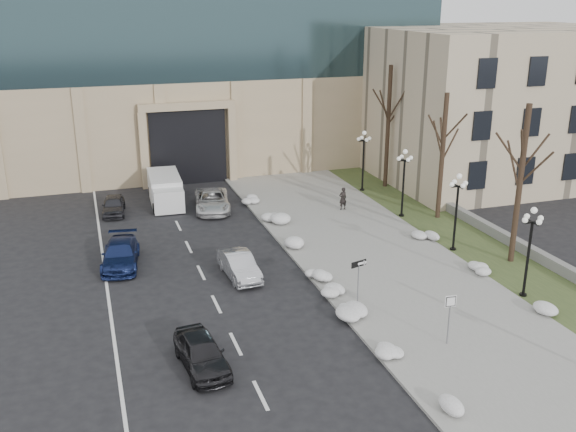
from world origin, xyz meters
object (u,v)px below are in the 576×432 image
at_px(lamppost_b, 457,202).
at_px(pedestrian, 343,198).
at_px(car_e, 114,205).
at_px(lamppost_d, 364,153).
at_px(lamppost_a, 530,240).
at_px(car_d, 212,201).
at_px(lamppost_c, 404,174).
at_px(box_truck, 165,190).
at_px(one_way_sign, 361,269).
at_px(car_a, 202,353).
at_px(car_b, 239,265).
at_px(keep_sign, 450,309).
at_px(car_c, 121,254).

bearing_deg(lamppost_b, pedestrian, 110.22).
height_order(car_e, lamppost_d, lamppost_d).
relative_size(lamppost_a, lamppost_d, 1.00).
bearing_deg(lamppost_a, car_d, 122.85).
bearing_deg(pedestrian, lamppost_b, 100.73).
xyz_separation_m(lamppost_c, lamppost_d, (0.00, 6.50, 0.00)).
relative_size(car_d, lamppost_b, 1.06).
bearing_deg(lamppost_d, box_truck, 172.88).
bearing_deg(lamppost_c, one_way_sign, -125.68).
bearing_deg(car_d, car_a, -93.84).
bearing_deg(car_a, car_d, 71.59).
height_order(car_a, lamppost_a, lamppost_a).
relative_size(car_d, one_way_sign, 2.04).
distance_m(car_b, lamppost_c, 14.52).
bearing_deg(pedestrian, lamppost_a, 92.58).
bearing_deg(car_b, keep_sign, -59.47).
bearing_deg(keep_sign, car_e, 123.21).
bearing_deg(one_way_sign, car_a, -176.31).
relative_size(one_way_sign, lamppost_a, 0.52).
bearing_deg(lamppost_a, car_e, 133.16).
relative_size(car_d, keep_sign, 2.12).
distance_m(car_a, lamppost_a, 16.76).
relative_size(car_a, lamppost_c, 0.84).
distance_m(car_e, lamppost_a, 27.37).
relative_size(car_e, one_way_sign, 1.48).
bearing_deg(car_a, lamppost_b, 19.95).
xyz_separation_m(car_d, lamppost_a, (11.98, -18.56, 2.37)).
bearing_deg(box_truck, car_d, -41.72).
bearing_deg(lamppost_b, lamppost_d, 90.00).
bearing_deg(box_truck, pedestrian, -24.40).
xyz_separation_m(car_d, car_e, (-6.66, 1.32, -0.08)).
distance_m(car_b, car_c, 6.91).
bearing_deg(box_truck, car_e, -156.24).
distance_m(car_c, pedestrian, 16.37).
relative_size(pedestrian, lamppost_a, 0.34).
xyz_separation_m(car_c, car_e, (0.22, 9.50, -0.06)).
xyz_separation_m(car_a, car_b, (3.60, 8.23, -0.02)).
xyz_separation_m(one_way_sign, lamppost_c, (8.24, 11.48, 1.03)).
height_order(car_d, keep_sign, keep_sign).
relative_size(car_e, lamppost_d, 0.77).
bearing_deg(lamppost_c, box_truck, 150.65).
distance_m(pedestrian, lamppost_d, 5.62).
bearing_deg(car_e, lamppost_c, -14.22).
distance_m(car_e, keep_sign, 26.07).
height_order(car_c, pedestrian, pedestrian).
bearing_deg(lamppost_d, lamppost_b, -90.00).
bearing_deg(box_truck, keep_sign, -67.84).
bearing_deg(pedestrian, lamppost_d, -139.11).
bearing_deg(one_way_sign, pedestrian, 54.87).
xyz_separation_m(one_way_sign, keep_sign, (2.08, -4.50, -0.29)).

